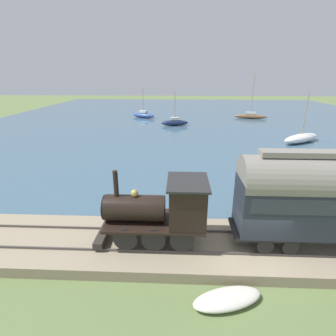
{
  "coord_description": "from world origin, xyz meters",
  "views": [
    {
      "loc": [
        -10.05,
        3.65,
        8.41
      ],
      "look_at": [
        6.74,
        4.41,
        2.35
      ],
      "focal_mm": 28.0,
      "sensor_mm": 36.0,
      "label": 1
    }
  ],
  "objects_px": {
    "sailboat_blue": "(144,115)",
    "rowboat_mid_harbor": "(332,177)",
    "rowboat_near_shore": "(285,199)",
    "beached_dinghy": "(227,299)",
    "sailboat_white": "(301,138)",
    "sailboat_brown": "(250,116)",
    "sailboat_navy": "(175,122)",
    "steam_locomotive": "(164,207)"
  },
  "relations": [
    {
      "from": "steam_locomotive",
      "to": "sailboat_brown",
      "type": "xyz_separation_m",
      "value": [
        41.92,
        -14.7,
        -1.89
      ]
    },
    {
      "from": "sailboat_brown",
      "to": "beached_dinghy",
      "type": "distance_m",
      "value": 46.66
    },
    {
      "from": "rowboat_mid_harbor",
      "to": "rowboat_near_shore",
      "type": "bearing_deg",
      "value": 94.76
    },
    {
      "from": "sailboat_brown",
      "to": "beached_dinghy",
      "type": "height_order",
      "value": "sailboat_brown"
    },
    {
      "from": "sailboat_brown",
      "to": "sailboat_navy",
      "type": "relative_size",
      "value": 1.5
    },
    {
      "from": "rowboat_near_shore",
      "to": "beached_dinghy",
      "type": "relative_size",
      "value": 0.92
    },
    {
      "from": "steam_locomotive",
      "to": "sailboat_brown",
      "type": "distance_m",
      "value": 44.46
    },
    {
      "from": "sailboat_navy",
      "to": "rowboat_near_shore",
      "type": "relative_size",
      "value": 2.03
    },
    {
      "from": "sailboat_blue",
      "to": "sailboat_navy",
      "type": "relative_size",
      "value": 1.0
    },
    {
      "from": "steam_locomotive",
      "to": "rowboat_near_shore",
      "type": "xyz_separation_m",
      "value": [
        5.6,
        -8.08,
        -2.18
      ]
    },
    {
      "from": "rowboat_near_shore",
      "to": "beached_dinghy",
      "type": "distance_m",
      "value": 10.3
    },
    {
      "from": "sailboat_blue",
      "to": "sailboat_navy",
      "type": "bearing_deg",
      "value": -115.21
    },
    {
      "from": "sailboat_white",
      "to": "rowboat_mid_harbor",
      "type": "relative_size",
      "value": 2.64
    },
    {
      "from": "rowboat_near_shore",
      "to": "sailboat_navy",
      "type": "bearing_deg",
      "value": 33.23
    },
    {
      "from": "beached_dinghy",
      "to": "sailboat_white",
      "type": "bearing_deg",
      "value": -27.99
    },
    {
      "from": "sailboat_navy",
      "to": "beached_dinghy",
      "type": "xyz_separation_m",
      "value": [
        -36.91,
        -2.79,
        -0.34
      ]
    },
    {
      "from": "sailboat_white",
      "to": "rowboat_near_shore",
      "type": "bearing_deg",
      "value": 120.11
    },
    {
      "from": "steam_locomotive",
      "to": "rowboat_near_shore",
      "type": "height_order",
      "value": "steam_locomotive"
    },
    {
      "from": "sailboat_white",
      "to": "sailboat_blue",
      "type": "bearing_deg",
      "value": 16.17
    },
    {
      "from": "sailboat_white",
      "to": "beached_dinghy",
      "type": "bearing_deg",
      "value": 118.05
    },
    {
      "from": "sailboat_navy",
      "to": "rowboat_mid_harbor",
      "type": "bearing_deg",
      "value": -157.72
    },
    {
      "from": "steam_locomotive",
      "to": "sailboat_blue",
      "type": "relative_size",
      "value": 0.95
    },
    {
      "from": "steam_locomotive",
      "to": "sailboat_blue",
      "type": "bearing_deg",
      "value": 8.97
    },
    {
      "from": "sailboat_white",
      "to": "sailboat_navy",
      "type": "bearing_deg",
      "value": 22.62
    },
    {
      "from": "steam_locomotive",
      "to": "beached_dinghy",
      "type": "height_order",
      "value": "steam_locomotive"
    },
    {
      "from": "sailboat_blue",
      "to": "rowboat_mid_harbor",
      "type": "relative_size",
      "value": 2.29
    },
    {
      "from": "sailboat_blue",
      "to": "rowboat_mid_harbor",
      "type": "height_order",
      "value": "sailboat_blue"
    },
    {
      "from": "steam_locomotive",
      "to": "rowboat_mid_harbor",
      "type": "distance_m",
      "value": 16.96
    },
    {
      "from": "beached_dinghy",
      "to": "steam_locomotive",
      "type": "bearing_deg",
      "value": 39.95
    },
    {
      "from": "sailboat_brown",
      "to": "beached_dinghy",
      "type": "xyz_separation_m",
      "value": [
        -45.08,
        12.06,
        -0.31
      ]
    },
    {
      "from": "sailboat_navy",
      "to": "beached_dinghy",
      "type": "relative_size",
      "value": 1.87
    },
    {
      "from": "rowboat_near_shore",
      "to": "rowboat_mid_harbor",
      "type": "relative_size",
      "value": 1.13
    },
    {
      "from": "beached_dinghy",
      "to": "sailboat_blue",
      "type": "bearing_deg",
      "value": 11.6
    },
    {
      "from": "sailboat_white",
      "to": "rowboat_near_shore",
      "type": "relative_size",
      "value": 2.34
    },
    {
      "from": "sailboat_white",
      "to": "beached_dinghy",
      "type": "xyz_separation_m",
      "value": [
        -25.96,
        13.8,
        -0.36
      ]
    },
    {
      "from": "sailboat_brown",
      "to": "rowboat_mid_harbor",
      "type": "xyz_separation_m",
      "value": [
        -31.95,
        1.15,
        -0.27
      ]
    },
    {
      "from": "sailboat_white",
      "to": "rowboat_near_shore",
      "type": "xyz_separation_m",
      "value": [
        -17.21,
        8.37,
        -0.33
      ]
    },
    {
      "from": "rowboat_mid_harbor",
      "to": "sailboat_white",
      "type": "bearing_deg",
      "value": -46.61
    },
    {
      "from": "steam_locomotive",
      "to": "beached_dinghy",
      "type": "distance_m",
      "value": 4.67
    },
    {
      "from": "sailboat_navy",
      "to": "rowboat_mid_harbor",
      "type": "distance_m",
      "value": 27.44
    },
    {
      "from": "sailboat_navy",
      "to": "rowboat_mid_harbor",
      "type": "xyz_separation_m",
      "value": [
        -23.78,
        -13.69,
        -0.3
      ]
    },
    {
      "from": "sailboat_blue",
      "to": "rowboat_near_shore",
      "type": "height_order",
      "value": "sailboat_blue"
    }
  ]
}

